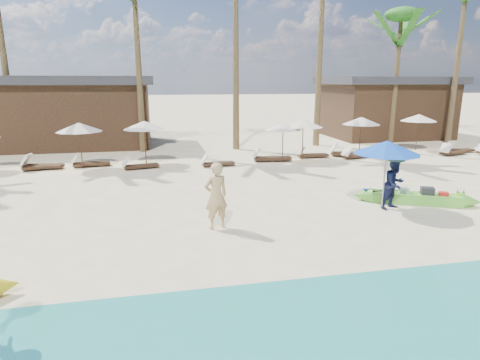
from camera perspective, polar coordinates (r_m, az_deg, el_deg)
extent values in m
plane|color=beige|center=(10.74, 2.78, -7.95)|extent=(240.00, 240.00, 0.00)
cube|color=#65C73C|center=(14.67, 23.62, -2.42)|extent=(2.83, 1.72, 0.34)
cube|color=white|center=(14.67, 23.63, -2.36)|extent=(2.40, 1.40, 0.15)
cube|color=#262628|center=(14.68, 25.08, -1.54)|extent=(0.50, 0.45, 0.31)
cube|color=silver|center=(14.59, 22.29, -1.48)|extent=(0.40, 0.37, 0.25)
cube|color=red|center=(14.77, 26.96, -1.90)|extent=(0.34, 0.32, 0.20)
cylinder|color=red|center=(14.53, 20.17, -1.71)|extent=(0.20, 0.20, 0.08)
cylinder|color=#262628|center=(14.42, 19.33, -1.77)|extent=(0.18, 0.18, 0.07)
sphere|color=tan|center=(14.42, 18.27, -1.50)|extent=(0.16, 0.16, 0.16)
cylinder|color=yellow|center=(15.00, 28.50, -1.92)|extent=(0.13, 0.13, 0.16)
cylinder|color=yellow|center=(15.06, 29.16, -1.95)|extent=(0.13, 0.13, 0.16)
imported|color=tan|center=(11.00, -3.43, -2.26)|extent=(0.79, 0.63, 1.87)
imported|color=#161C3E|center=(13.65, 21.10, -0.53)|extent=(0.95, 0.85, 1.63)
cylinder|color=#99999E|center=(13.46, 19.85, 0.50)|extent=(0.05, 0.05, 2.14)
cone|color=blue|center=(13.29, 20.18, 4.38)|extent=(2.05, 2.05, 0.42)
cube|color=#3C2818|center=(20.87, -26.16, 1.82)|extent=(1.83, 0.90, 0.12)
cube|color=beige|center=(21.16, -28.13, 2.60)|extent=(0.49, 0.63, 0.51)
cylinder|color=#3C2818|center=(20.13, -21.70, 4.45)|extent=(0.05, 0.05, 2.09)
cone|color=beige|center=(20.02, -21.93, 6.99)|extent=(2.09, 2.09, 0.42)
cube|color=#3C2818|center=(20.71, -26.31, 1.71)|extent=(1.78, 0.93, 0.12)
cube|color=beige|center=(20.69, -28.46, 2.31)|extent=(0.50, 0.62, 0.49)
cube|color=#3C2818|center=(20.56, -20.33, 2.20)|extent=(1.72, 0.72, 0.12)
cube|color=beige|center=(20.55, -22.45, 2.85)|extent=(0.43, 0.58, 0.49)
cylinder|color=#3C2818|center=(20.32, -13.33, 5.10)|extent=(0.05, 0.05, 2.07)
cone|color=beige|center=(20.21, -13.47, 7.60)|extent=(2.07, 2.07, 0.41)
cube|color=#3C2818|center=(19.37, -13.84, 1.97)|extent=(1.64, 0.83, 0.11)
cube|color=beige|center=(19.22, -15.91, 2.59)|extent=(0.45, 0.57, 0.46)
cylinder|color=#3C2818|center=(20.86, 6.10, 5.39)|extent=(0.05, 0.05, 1.90)
cone|color=beige|center=(20.76, 6.15, 7.62)|extent=(1.90, 1.90, 0.38)
cube|color=#3C2818|center=(19.38, -3.11, 2.35)|extent=(1.57, 0.59, 0.11)
cube|color=beige|center=(19.20, -5.10, 3.04)|extent=(0.37, 0.52, 0.45)
cube|color=#3C2818|center=(20.63, 4.63, 3.11)|extent=(1.94, 0.82, 0.13)
cube|color=beige|center=(20.45, 2.36, 3.99)|extent=(0.49, 0.65, 0.55)
cylinder|color=#3C2818|center=(21.19, 8.91, 5.62)|extent=(0.05, 0.05, 2.04)
cone|color=beige|center=(21.09, 9.00, 7.98)|extent=(2.04, 2.04, 0.41)
cube|color=#3C2818|center=(21.93, 10.36, 3.50)|extent=(1.62, 0.57, 0.11)
cube|color=beige|center=(21.64, 8.63, 4.20)|extent=(0.37, 0.53, 0.47)
cube|color=#3C2818|center=(22.69, 15.25, 3.65)|extent=(1.99, 1.16, 0.13)
cube|color=beige|center=(22.52, 13.19, 4.56)|extent=(0.59, 0.71, 0.55)
cylinder|color=#3C2818|center=(23.13, 16.73, 5.89)|extent=(0.05, 0.05, 2.05)
cone|color=beige|center=(23.03, 16.88, 8.06)|extent=(2.05, 2.05, 0.41)
cube|color=#3C2818|center=(22.28, 16.24, 3.33)|extent=(1.63, 0.86, 0.11)
cube|color=beige|center=(21.79, 14.93, 3.92)|extent=(0.46, 0.57, 0.46)
cylinder|color=#3C2818|center=(26.13, 23.89, 6.16)|extent=(0.05, 0.05, 2.07)
cone|color=beige|center=(26.04, 24.09, 8.10)|extent=(2.07, 2.07, 0.41)
cube|color=#3C2818|center=(26.45, 28.81, 3.75)|extent=(1.63, 0.60, 0.11)
cube|color=beige|center=(25.98, 27.63, 4.37)|extent=(0.39, 0.54, 0.47)
cube|color=#3C2818|center=(25.39, 28.11, 3.51)|extent=(1.81, 1.04, 0.12)
cube|color=beige|center=(24.72, 27.22, 4.08)|extent=(0.53, 0.64, 0.50)
cone|color=brown|center=(26.00, -30.62, 15.20)|extent=(0.40, 0.40, 10.89)
cone|color=brown|center=(23.96, -14.27, 15.93)|extent=(0.40, 0.40, 10.08)
cone|color=brown|center=(24.18, -0.59, 17.72)|extent=(0.40, 0.40, 11.26)
cone|color=brown|center=(26.15, 11.40, 19.26)|extent=(0.40, 0.40, 13.16)
cone|color=brown|center=(28.64, 21.28, 13.01)|extent=(0.40, 0.40, 8.07)
ellipsoid|color=#24691A|center=(28.93, 22.02, 21.00)|extent=(2.08, 2.08, 0.88)
cone|color=brown|center=(30.18, 28.55, 14.74)|extent=(0.40, 0.40, 10.64)
cube|color=#3C2818|center=(27.77, -23.33, 8.40)|extent=(10.00, 6.00, 3.80)
cube|color=#2D2D33|center=(27.69, -23.76, 12.82)|extent=(10.80, 6.60, 0.50)
cube|color=#3C2818|center=(31.86, 19.82, 9.26)|extent=(8.00, 6.00, 3.80)
cube|color=#2D2D33|center=(31.79, 20.14, 13.12)|extent=(8.80, 6.60, 0.50)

